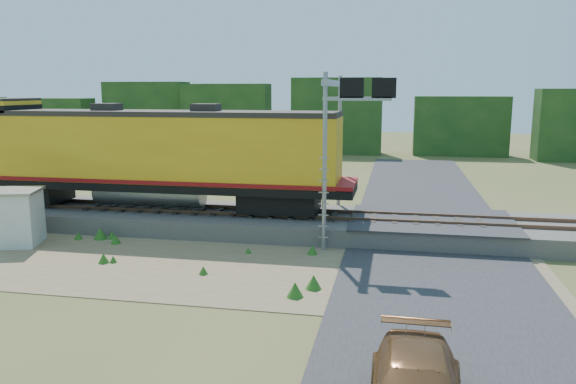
# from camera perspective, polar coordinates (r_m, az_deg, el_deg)

# --- Properties ---
(ground) EXTENTS (140.00, 140.00, 0.00)m
(ground) POSITION_cam_1_polar(r_m,az_deg,el_deg) (20.39, -4.94, -8.03)
(ground) COLOR #475123
(ground) RESTS_ON ground
(ballast) EXTENTS (70.00, 5.00, 0.80)m
(ballast) POSITION_cam_1_polar(r_m,az_deg,el_deg) (25.89, -1.30, -3.10)
(ballast) COLOR slate
(ballast) RESTS_ON ground
(rails) EXTENTS (70.00, 1.54, 0.16)m
(rails) POSITION_cam_1_polar(r_m,az_deg,el_deg) (25.78, -1.31, -2.06)
(rails) COLOR brown
(rails) RESTS_ON ballast
(dirt_shoulder) EXTENTS (26.00, 8.00, 0.03)m
(dirt_shoulder) POSITION_cam_1_polar(r_m,az_deg,el_deg) (21.45, -9.75, -7.17)
(dirt_shoulder) COLOR #8C7754
(dirt_shoulder) RESTS_ON ground
(road) EXTENTS (7.00, 66.00, 0.86)m
(road) POSITION_cam_1_polar(r_m,az_deg,el_deg) (20.40, 15.14, -8.09)
(road) COLOR #38383A
(road) RESTS_ON ground
(tree_line_north) EXTENTS (130.00, 3.00, 6.50)m
(tree_line_north) POSITION_cam_1_polar(r_m,az_deg,el_deg) (56.95, 5.63, 6.90)
(tree_line_north) COLOR #173D16
(tree_line_north) RESTS_ON ground
(weed_clumps) EXTENTS (15.00, 6.20, 0.56)m
(weed_clumps) POSITION_cam_1_polar(r_m,az_deg,el_deg) (21.67, -13.87, -7.18)
(weed_clumps) COLOR #2A621C
(weed_clumps) RESTS_ON ground
(locomotive) EXTENTS (19.59, 2.99, 5.05)m
(locomotive) POSITION_cam_1_polar(r_m,az_deg,el_deg) (27.46, -14.61, 3.81)
(locomotive) COLOR black
(locomotive) RESTS_ON rails
(shed) EXTENTS (2.47, 2.47, 2.35)m
(shed) POSITION_cam_1_polar(r_m,az_deg,el_deg) (25.98, -25.94, -2.32)
(shed) COLOR silver
(shed) RESTS_ON ground
(signal_gantry) EXTENTS (2.81, 6.20, 7.09)m
(signal_gantry) POSITION_cam_1_polar(r_m,az_deg,el_deg) (24.08, 5.30, 7.69)
(signal_gantry) COLOR gray
(signal_gantry) RESTS_ON ground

